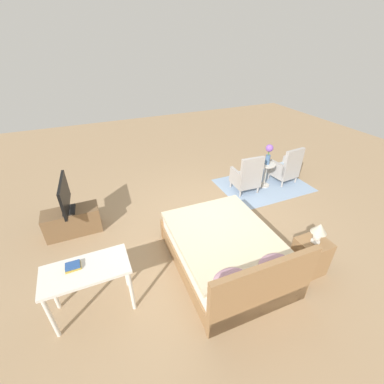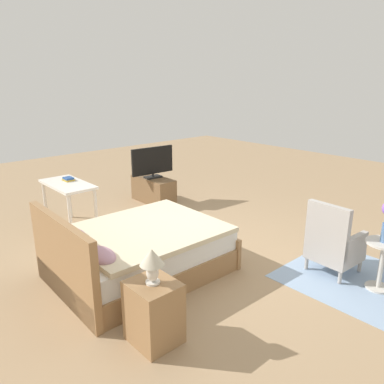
{
  "view_description": "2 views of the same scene",
  "coord_description": "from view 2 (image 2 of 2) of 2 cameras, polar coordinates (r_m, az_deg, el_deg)",
  "views": [
    {
      "loc": [
        1.7,
        3.36,
        3.18
      ],
      "look_at": [
        0.2,
        -0.12,
        0.84
      ],
      "focal_mm": 24.0,
      "sensor_mm": 36.0,
      "label": 1
    },
    {
      "loc": [
        -3.46,
        3.21,
        2.32
      ],
      "look_at": [
        0.23,
        -0.13,
        0.81
      ],
      "focal_mm": 35.0,
      "sensor_mm": 36.0,
      "label": 2
    }
  ],
  "objects": [
    {
      "name": "bed",
      "position": [
        4.67,
        -8.32,
        -9.02
      ],
      "size": [
        1.55,
        2.04,
        0.96
      ],
      "color": "#997047",
      "rests_on": "ground_plane"
    },
    {
      "name": "armchair_by_window_right",
      "position": [
        4.95,
        20.68,
        -7.41
      ],
      "size": [
        0.57,
        0.57,
        0.92
      ],
      "color": "#ADA8A3",
      "rests_on": "floor_rug"
    },
    {
      "name": "ground_plane",
      "position": [
        5.26,
        0.65,
        -9.35
      ],
      "size": [
        16.0,
        16.0,
        0.0
      ],
      "primitive_type": "plane",
      "color": "#A38460"
    },
    {
      "name": "floor_rug",
      "position": [
        4.97,
        26.46,
        -12.93
      ],
      "size": [
        2.1,
        1.5,
        0.01
      ],
      "color": "#8EA8C6",
      "rests_on": "ground_plane"
    },
    {
      "name": "table_lamp",
      "position": [
        3.31,
        -6.11,
        -10.42
      ],
      "size": [
        0.22,
        0.22,
        0.33
      ],
      "color": "silver",
      "rests_on": "nightstand"
    },
    {
      "name": "tv_flatscreen",
      "position": [
        7.21,
        -6.04,
        4.59
      ],
      "size": [
        0.22,
        0.89,
        0.6
      ],
      "color": "black",
      "rests_on": "tv_stand"
    },
    {
      "name": "book_stack",
      "position": [
        6.32,
        -18.32,
        1.88
      ],
      "size": [
        0.18,
        0.15,
        0.05
      ],
      "color": "#B79333",
      "rests_on": "vanity_desk"
    },
    {
      "name": "side_table",
      "position": [
        4.8,
        26.98,
        -9.17
      ],
      "size": [
        0.4,
        0.4,
        0.59
      ],
      "color": "beige",
      "rests_on": "ground_plane"
    },
    {
      "name": "nightstand",
      "position": [
        3.58,
        -5.84,
        -17.74
      ],
      "size": [
        0.44,
        0.41,
        0.6
      ],
      "color": "#997047",
      "rests_on": "ground_plane"
    },
    {
      "name": "tv_stand",
      "position": [
        7.35,
        -5.9,
        0.33
      ],
      "size": [
        0.96,
        0.4,
        0.49
      ],
      "color": "brown",
      "rests_on": "ground_plane"
    },
    {
      "name": "vanity_desk",
      "position": [
        6.21,
        -18.35,
        0.29
      ],
      "size": [
        1.04,
        0.52,
        0.76
      ],
      "color": "silver",
      "rests_on": "ground_plane"
    }
  ]
}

